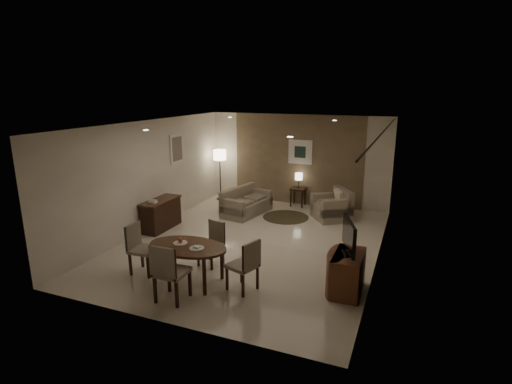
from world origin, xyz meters
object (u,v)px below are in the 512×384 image
at_px(console_desk, 161,214).
at_px(sofa, 247,201).
at_px(tv_cabinet, 348,273).
at_px(chair_far, 210,244).
at_px(armchair, 332,204).
at_px(floor_lamp, 220,175).
at_px(chair_near, 172,271).
at_px(chair_right, 242,265).
at_px(side_table, 298,197).
at_px(dining_table, 188,264).
at_px(chair_left, 144,249).

distance_m(console_desk, sofa, 2.45).
height_order(tv_cabinet, chair_far, chair_far).
height_order(chair_far, armchair, chair_far).
xyz_separation_m(sofa, floor_lamp, (-1.38, 1.08, 0.43)).
distance_m(chair_near, chair_far, 1.44).
distance_m(tv_cabinet, chair_near, 2.99).
height_order(chair_right, floor_lamp, floor_lamp).
distance_m(tv_cabinet, side_table, 5.25).
xyz_separation_m(console_desk, tv_cabinet, (4.89, -1.50, -0.03)).
bearing_deg(side_table, dining_table, -95.13).
bearing_deg(floor_lamp, console_desk, -92.45).
xyz_separation_m(tv_cabinet, chair_near, (-2.66, -1.36, 0.16)).
relative_size(tv_cabinet, chair_left, 0.93).
distance_m(chair_near, armchair, 5.47).
distance_m(dining_table, armchair, 4.87).
bearing_deg(chair_left, chair_right, -91.26).
distance_m(chair_left, floor_lamp, 5.34).
bearing_deg(floor_lamp, chair_far, -65.34).
bearing_deg(tv_cabinet, floor_lamp, 136.48).
height_order(chair_left, chair_right, chair_left).
relative_size(chair_right, floor_lamp, 0.60).
bearing_deg(sofa, armchair, -68.21).
xyz_separation_m(chair_far, chair_left, (-1.00, -0.78, 0.05)).
distance_m(chair_near, floor_lamp, 6.26).
bearing_deg(side_table, chair_left, -104.97).
bearing_deg(armchair, sofa, -115.24).
distance_m(chair_near, sofa, 4.86).
distance_m(chair_far, side_table, 4.68).
relative_size(armchair, floor_lamp, 0.58).
bearing_deg(chair_right, armchair, -169.76).
xyz_separation_m(tv_cabinet, sofa, (-3.38, 3.44, 0.01)).
distance_m(dining_table, sofa, 4.19).
height_order(tv_cabinet, chair_right, chair_right).
bearing_deg(floor_lamp, dining_table, -68.99).
distance_m(chair_far, sofa, 3.43).
bearing_deg(tv_cabinet, side_table, 115.57).
relative_size(console_desk, chair_far, 1.37).
xyz_separation_m(armchair, floor_lamp, (-3.68, 0.65, 0.38)).
xyz_separation_m(chair_left, armchair, (2.64, 4.58, -0.07)).
height_order(console_desk, chair_near, chair_near).
height_order(console_desk, side_table, console_desk).
relative_size(chair_far, chair_left, 0.90).
bearing_deg(armchair, chair_far, -59.26).
height_order(tv_cabinet, sofa, sofa).
bearing_deg(sofa, floor_lamp, 62.88).
bearing_deg(chair_far, sofa, 114.01).
bearing_deg(armchair, dining_table, -55.96).
xyz_separation_m(chair_far, sofa, (-0.66, 3.36, -0.07)).
relative_size(tv_cabinet, sofa, 0.58).
height_order(chair_left, floor_lamp, floor_lamp).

